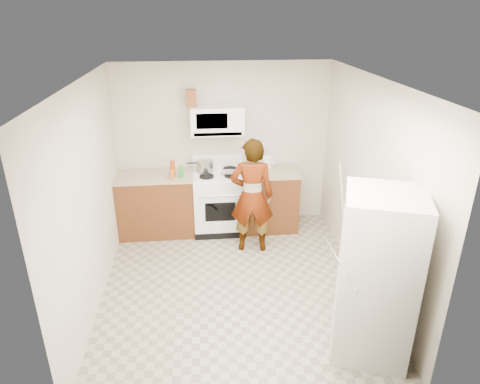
{
  "coord_description": "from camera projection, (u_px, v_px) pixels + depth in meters",
  "views": [
    {
      "loc": [
        -0.38,
        -4.45,
        3.18
      ],
      "look_at": [
        0.13,
        0.55,
        1.01
      ],
      "focal_mm": 32.0,
      "sensor_mm": 36.0,
      "label": 1
    }
  ],
  "objects": [
    {
      "name": "microwave",
      "position": [
        217.0,
        120.0,
        6.15
      ],
      "size": [
        0.76,
        0.38,
        0.4
      ],
      "primitive_type": "cube",
      "color": "white",
      "rests_on": "back_wall"
    },
    {
      "name": "tray",
      "position": [
        229.0,
        173.0,
        6.28
      ],
      "size": [
        0.27,
        0.19,
        0.05
      ],
      "primitive_type": "cube",
      "rotation": [
        0.0,
        0.0,
        -0.11
      ],
      "color": "white",
      "rests_on": "gas_range"
    },
    {
      "name": "bottle_green_cap",
      "position": [
        181.0,
        172.0,
        6.11
      ],
      "size": [
        0.07,
        0.07,
        0.18
      ],
      "primitive_type": "cylinder",
      "rotation": [
        0.0,
        0.0,
        -0.29
      ],
      "color": "#1B9421",
      "rests_on": "counter_left"
    },
    {
      "name": "cabinet_right",
      "position": [
        269.0,
        200.0,
        6.6
      ],
      "size": [
        0.8,
        0.62,
        0.9
      ],
      "primitive_type": "cube",
      "color": "#5D2D16",
      "rests_on": "floor"
    },
    {
      "name": "cabinet_left",
      "position": [
        157.0,
        205.0,
        6.45
      ],
      "size": [
        1.12,
        0.62,
        0.9
      ],
      "primitive_type": "cube",
      "color": "#5D2D16",
      "rests_on": "floor"
    },
    {
      "name": "bottle_hot_sauce",
      "position": [
        172.0,
        175.0,
        6.04
      ],
      "size": [
        0.06,
        0.06,
        0.15
      ],
      "primitive_type": "cylinder",
      "rotation": [
        0.0,
        0.0,
        0.42
      ],
      "color": "#D16117",
      "rests_on": "counter_left"
    },
    {
      "name": "bottle_spray",
      "position": [
        173.0,
        168.0,
        6.17
      ],
      "size": [
        0.07,
        0.07,
        0.23
      ],
      "primitive_type": "cylinder",
      "rotation": [
        0.0,
        0.0,
        -0.09
      ],
      "color": "#B9370D",
      "rests_on": "counter_left"
    },
    {
      "name": "saucepan",
      "position": [
        205.0,
        165.0,
        6.37
      ],
      "size": [
        0.33,
        0.33,
        0.14
      ],
      "primitive_type": "cylinder",
      "rotation": [
        0.0,
        0.0,
        0.39
      ],
      "color": "#AAABAE",
      "rests_on": "gas_range"
    },
    {
      "name": "counter_right",
      "position": [
        270.0,
        172.0,
        6.42
      ],
      "size": [
        0.82,
        0.64,
        0.03
      ],
      "primitive_type": "cube",
      "color": "tan",
      "rests_on": "cabinet_right"
    },
    {
      "name": "pot_lid",
      "position": [
        171.0,
        176.0,
        6.2
      ],
      "size": [
        0.26,
        0.26,
        0.01
      ],
      "primitive_type": "cylinder",
      "rotation": [
        0.0,
        0.0,
        0.18
      ],
      "color": "white",
      "rests_on": "counter_left"
    },
    {
      "name": "jug",
      "position": [
        191.0,
        98.0,
        5.99
      ],
      "size": [
        0.14,
        0.14,
        0.24
      ],
      "primitive_type": "cube",
      "rotation": [
        0.0,
        0.0,
        -0.03
      ],
      "color": "brown",
      "rests_on": "microwave"
    },
    {
      "name": "gas_range",
      "position": [
        219.0,
        200.0,
        6.51
      ],
      "size": [
        0.76,
        0.65,
        1.13
      ],
      "color": "white",
      "rests_on": "floor"
    },
    {
      "name": "broom",
      "position": [
        343.0,
        206.0,
        5.94
      ],
      "size": [
        0.28,
        0.14,
        1.29
      ],
      "primitive_type": "cylinder",
      "rotation": [
        0.14,
        -0.14,
        -0.4
      ],
      "color": "white",
      "rests_on": "floor"
    },
    {
      "name": "counter_left",
      "position": [
        154.0,
        176.0,
        6.26
      ],
      "size": [
        1.14,
        0.64,
        0.03
      ],
      "primitive_type": "cube",
      "color": "tan",
      "rests_on": "cabinet_left"
    },
    {
      "name": "person",
      "position": [
        252.0,
        196.0,
        5.83
      ],
      "size": [
        0.64,
        0.46,
        1.64
      ],
      "primitive_type": "imported",
      "rotation": [
        0.0,
        0.0,
        3.03
      ],
      "color": "tan",
      "rests_on": "floor"
    },
    {
      "name": "floor",
      "position": [
        234.0,
        284.0,
        5.36
      ],
      "size": [
        3.6,
        3.6,
        0.0
      ],
      "primitive_type": "plane",
      "color": "gray",
      "rests_on": "ground"
    },
    {
      "name": "fridge",
      "position": [
        376.0,
        276.0,
        4.03
      ],
      "size": [
        0.89,
        0.89,
        1.7
      ],
      "primitive_type": "cube",
      "rotation": [
        0.0,
        0.0,
        -0.34
      ],
      "color": "silver",
      "rests_on": "floor"
    },
    {
      "name": "kettle",
      "position": [
        267.0,
        162.0,
        6.54
      ],
      "size": [
        0.16,
        0.16,
        0.16
      ],
      "primitive_type": "cylinder",
      "rotation": [
        0.0,
        0.0,
        -0.17
      ],
      "color": "white",
      "rests_on": "counter_right"
    },
    {
      "name": "back_wall",
      "position": [
        224.0,
        146.0,
        6.5
      ],
      "size": [
        3.2,
        0.02,
        2.5
      ],
      "primitive_type": "cube",
      "color": "beige",
      "rests_on": "floor"
    },
    {
      "name": "right_wall",
      "position": [
        369.0,
        187.0,
        5.01
      ],
      "size": [
        0.02,
        3.6,
        2.5
      ],
      "primitive_type": "cube",
      "color": "beige",
      "rests_on": "floor"
    }
  ]
}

